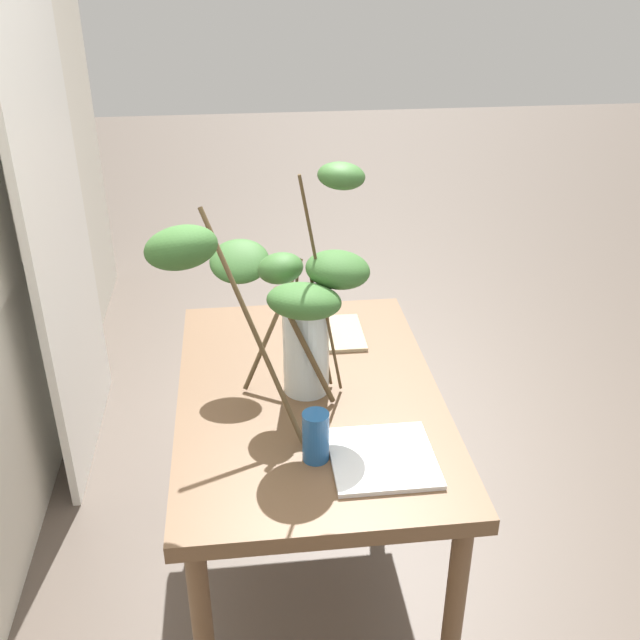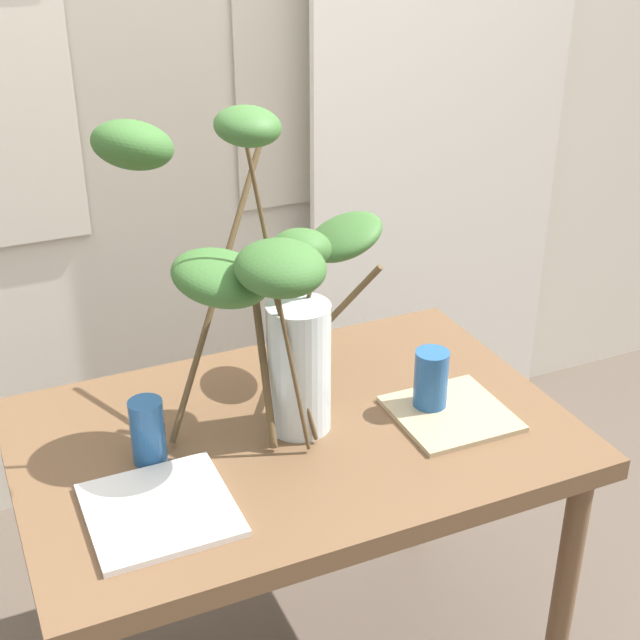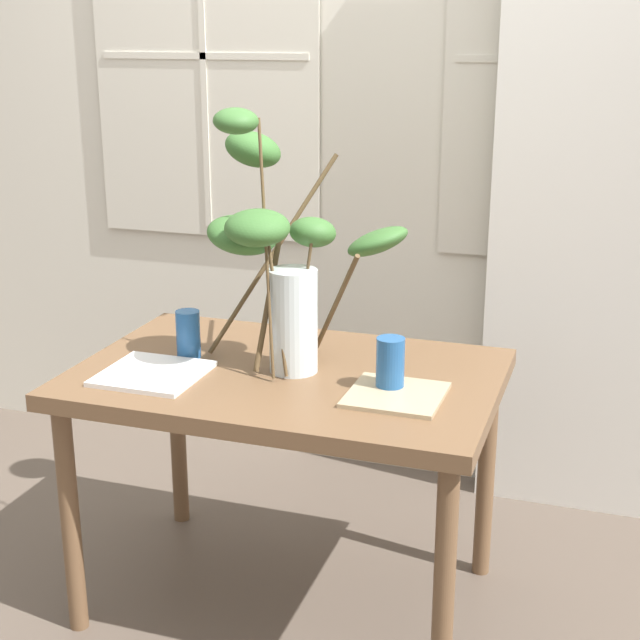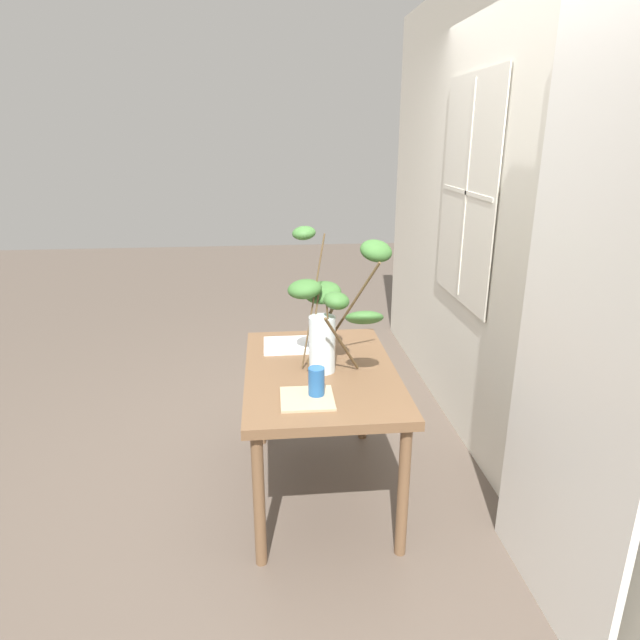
% 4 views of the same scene
% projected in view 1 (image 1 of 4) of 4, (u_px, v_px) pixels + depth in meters
% --- Properties ---
extents(ground, '(14.00, 14.00, 0.00)m').
position_uv_depth(ground, '(311.00, 570.00, 2.50)').
color(ground, brown).
extents(curtain_sheer_side, '(0.87, 0.03, 2.40)m').
position_uv_depth(curtain_sheer_side, '(46.00, 161.00, 2.60)').
color(curtain_sheer_side, white).
rests_on(curtain_sheer_side, ground).
extents(dining_table, '(1.16, 0.77, 0.72)m').
position_uv_depth(dining_table, '(309.00, 414.00, 2.20)').
color(dining_table, brown).
rests_on(dining_table, ground).
extents(vase_with_branches, '(0.68, 0.63, 0.72)m').
position_uv_depth(vase_with_branches, '(286.00, 297.00, 1.97)').
color(vase_with_branches, silver).
rests_on(vase_with_branches, dining_table).
extents(drinking_glass_blue_left, '(0.07, 0.07, 0.14)m').
position_uv_depth(drinking_glass_blue_left, '(316.00, 436.00, 1.86)').
color(drinking_glass_blue_left, '#235693').
rests_on(drinking_glass_blue_left, dining_table).
extents(drinking_glass_blue_right, '(0.07, 0.07, 0.14)m').
position_uv_depth(drinking_glass_blue_right, '(314.00, 321.00, 2.40)').
color(drinking_glass_blue_right, '#235693').
rests_on(drinking_glass_blue_right, dining_table).
extents(plate_square_left, '(0.27, 0.27, 0.01)m').
position_uv_depth(plate_square_left, '(383.00, 458.00, 1.89)').
color(plate_square_left, white).
rests_on(plate_square_left, dining_table).
extents(plate_square_right, '(0.24, 0.24, 0.01)m').
position_uv_depth(plate_square_right, '(327.00, 334.00, 2.46)').
color(plate_square_right, tan).
rests_on(plate_square_right, dining_table).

